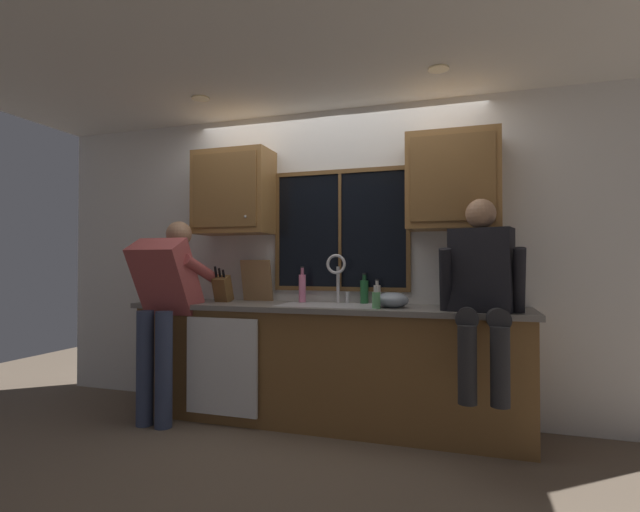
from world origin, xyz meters
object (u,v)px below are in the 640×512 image
person_standing (165,298)px  bottle_green_glass (302,287)px  mixing_bowl (392,300)px  cutting_board (257,280)px  bottle_amber_small (377,294)px  person_sitting_on_counter (482,285)px  knife_block (223,289)px  soap_dispenser (376,300)px  bottle_tall_clear (364,291)px

person_standing → bottle_green_glass: 1.10m
mixing_bowl → person_standing: bearing=-170.4°
cutting_board → mixing_bowl: bearing=-11.7°
mixing_bowl → bottle_amber_small: (-0.16, 0.22, 0.03)m
person_sitting_on_counter → knife_block: (-2.07, 0.30, -0.08)m
soap_dispenser → bottle_amber_small: size_ratio=0.82×
knife_block → bottle_amber_small: bearing=6.9°
mixing_bowl → knife_block: bearing=177.4°
person_standing → mixing_bowl: size_ratio=6.71×
person_standing → soap_dispenser: bearing=5.5°
bottle_tall_clear → bottle_amber_small: bottle_tall_clear is taller
cutting_board → person_sitting_on_counter: bearing=-14.7°
cutting_board → bottle_green_glass: cutting_board is taller
soap_dispenser → bottle_amber_small: bearing=99.7°
bottle_green_glass → knife_block: bearing=-166.7°
knife_block → person_sitting_on_counter: bearing=-8.2°
knife_block → bottle_amber_small: size_ratio=1.60×
cutting_board → bottle_tall_clear: 0.96m
mixing_bowl → soap_dispenser: 0.16m
person_standing → mixing_bowl: 1.78m
mixing_bowl → bottle_tall_clear: bearing=135.4°
person_sitting_on_counter → bottle_green_glass: size_ratio=4.18×
person_standing → soap_dispenser: person_standing is taller
mixing_bowl → soap_dispenser: soap_dispenser is taller
person_sitting_on_counter → soap_dispenser: person_sitting_on_counter is taller
person_standing → person_sitting_on_counter: size_ratio=1.27×
cutting_board → bottle_green_glass: 0.44m
person_standing → mixing_bowl: person_standing is taller
cutting_board → bottle_amber_small: size_ratio=1.80×
knife_block → bottle_green_glass: 0.68m
knife_block → bottle_green_glass: (0.66, 0.16, 0.02)m
soap_dispenser → bottle_tall_clear: 0.44m
soap_dispenser → bottle_tall_clear: bearing=113.5°
knife_block → mixing_bowl: 1.45m
person_sitting_on_counter → soap_dispenser: size_ratio=7.63×
cutting_board → soap_dispenser: 1.20m
person_standing → bottle_amber_small: (1.60, 0.52, 0.03)m
cutting_board → bottle_green_glass: (0.43, -0.03, -0.05)m
bottle_green_glass → mixing_bowl: bearing=-15.8°
person_standing → knife_block: size_ratio=4.97×
mixing_bowl → bottle_tall_clear: 0.38m
cutting_board → bottle_amber_small: bearing=-1.5°
person_standing → bottle_amber_small: 1.69m
soap_dispenser → bottle_tall_clear: size_ratio=0.67×
bottle_green_glass → bottle_amber_small: (0.63, 0.00, -0.04)m
cutting_board → soap_dispenser: bearing=-19.0°
person_standing → bottle_amber_small: person_standing is taller
bottle_green_glass → bottle_tall_clear: 0.52m
cutting_board → mixing_bowl: 1.25m
bottle_tall_clear → bottle_amber_small: size_ratio=1.23×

